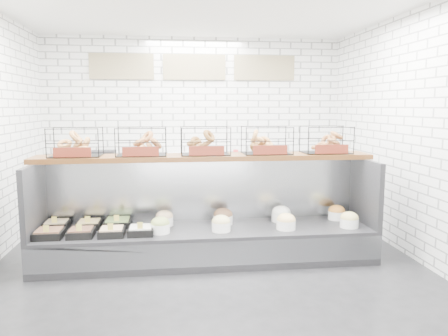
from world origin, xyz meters
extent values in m
plane|color=black|center=(0.00, 0.00, 0.00)|extent=(5.50, 5.50, 0.00)
cube|color=white|center=(0.00, 2.75, 1.50)|extent=(5.00, 0.02, 3.00)
cube|color=white|center=(2.50, 0.00, 1.50)|extent=(0.02, 5.50, 3.00)
cube|color=tan|center=(-1.20, 2.72, 2.50)|extent=(1.05, 0.03, 0.42)
cube|color=tan|center=(0.00, 2.72, 2.50)|extent=(1.05, 0.03, 0.42)
cube|color=tan|center=(1.20, 2.72, 2.50)|extent=(1.05, 0.03, 0.42)
cube|color=black|center=(0.00, 0.30, 0.20)|extent=(4.00, 0.90, 0.40)
cube|color=#93969B|center=(0.00, -0.14, 0.22)|extent=(4.00, 0.03, 0.28)
cube|color=#93969B|center=(0.00, 0.71, 0.80)|extent=(4.00, 0.08, 0.80)
cube|color=black|center=(-1.97, 0.30, 0.80)|extent=(0.06, 0.90, 0.80)
cube|color=black|center=(1.97, 0.30, 0.80)|extent=(0.06, 0.90, 0.80)
cube|color=black|center=(-1.78, 0.12, 0.44)|extent=(0.31, 0.31, 0.08)
cube|color=brown|center=(-1.78, 0.12, 0.48)|extent=(0.26, 0.26, 0.04)
cube|color=gold|center=(-1.78, 0.01, 0.53)|extent=(0.06, 0.01, 0.08)
cube|color=black|center=(-1.79, 0.49, 0.44)|extent=(0.28, 0.28, 0.08)
cube|color=tan|center=(-1.79, 0.49, 0.48)|extent=(0.23, 0.23, 0.04)
cube|color=gold|center=(-1.79, 0.39, 0.53)|extent=(0.06, 0.01, 0.08)
cube|color=black|center=(-1.43, 0.10, 0.44)|extent=(0.28, 0.28, 0.08)
cube|color=brown|center=(-1.43, 0.10, 0.48)|extent=(0.24, 0.24, 0.04)
cube|color=gold|center=(-1.43, 0.01, 0.53)|extent=(0.06, 0.01, 0.08)
cube|color=black|center=(-1.41, 0.45, 0.44)|extent=(0.27, 0.27, 0.08)
cube|color=tan|center=(-1.41, 0.45, 0.48)|extent=(0.23, 0.23, 0.04)
cube|color=gold|center=(-1.41, 0.35, 0.53)|extent=(0.06, 0.01, 0.08)
cube|color=black|center=(-1.10, 0.09, 0.44)|extent=(0.28, 0.28, 0.08)
cube|color=tan|center=(-1.10, 0.09, 0.48)|extent=(0.24, 0.24, 0.04)
cube|color=gold|center=(-1.10, 0.00, 0.53)|extent=(0.06, 0.01, 0.08)
cube|color=black|center=(-1.07, 0.49, 0.44)|extent=(0.31, 0.31, 0.08)
cube|color=#78994E|center=(-1.07, 0.49, 0.48)|extent=(0.27, 0.27, 0.04)
cube|color=gold|center=(-1.07, 0.38, 0.53)|extent=(0.06, 0.01, 0.08)
cube|color=black|center=(-0.77, 0.11, 0.44)|extent=(0.28, 0.28, 0.08)
cube|color=silver|center=(-0.77, 0.11, 0.48)|extent=(0.24, 0.24, 0.04)
cube|color=gold|center=(-0.77, 0.01, 0.53)|extent=(0.06, 0.01, 0.08)
cylinder|color=white|center=(-0.55, 0.15, 0.46)|extent=(0.22, 0.22, 0.11)
ellipsoid|color=#88974D|center=(-0.55, 0.15, 0.52)|extent=(0.22, 0.22, 0.15)
cylinder|color=white|center=(-0.51, 0.46, 0.46)|extent=(0.22, 0.22, 0.11)
ellipsoid|color=tan|center=(-0.51, 0.46, 0.52)|extent=(0.21, 0.21, 0.15)
cylinder|color=white|center=(0.15, 0.14, 0.46)|extent=(0.22, 0.22, 0.11)
ellipsoid|color=#CEBE7E|center=(0.15, 0.14, 0.52)|extent=(0.22, 0.22, 0.15)
cylinder|color=white|center=(0.21, 0.45, 0.46)|extent=(0.24, 0.24, 0.11)
ellipsoid|color=brown|center=(0.21, 0.45, 0.52)|extent=(0.24, 0.24, 0.17)
cylinder|color=white|center=(0.92, 0.12, 0.46)|extent=(0.23, 0.23, 0.11)
ellipsoid|color=#E2BD74|center=(0.92, 0.12, 0.52)|extent=(0.22, 0.22, 0.16)
cylinder|color=white|center=(0.96, 0.48, 0.46)|extent=(0.24, 0.24, 0.11)
ellipsoid|color=silver|center=(0.96, 0.48, 0.52)|extent=(0.24, 0.24, 0.17)
cylinder|color=white|center=(1.70, 0.11, 0.46)|extent=(0.22, 0.22, 0.11)
ellipsoid|color=tan|center=(1.70, 0.11, 0.52)|extent=(0.22, 0.22, 0.15)
cylinder|color=white|center=(1.69, 0.48, 0.46)|extent=(0.22, 0.22, 0.11)
ellipsoid|color=#C47829|center=(1.69, 0.48, 0.52)|extent=(0.21, 0.21, 0.15)
cube|color=#41220E|center=(0.00, 0.52, 1.23)|extent=(4.10, 0.50, 0.06)
cube|color=black|center=(-1.53, 0.52, 1.43)|extent=(0.60, 0.38, 0.34)
cube|color=#5E1E11|center=(-1.53, 0.32, 1.33)|extent=(0.42, 0.02, 0.11)
cube|color=black|center=(-0.77, 0.52, 1.43)|extent=(0.60, 0.38, 0.34)
cube|color=#5E1E11|center=(-0.77, 0.32, 1.33)|extent=(0.42, 0.02, 0.11)
cube|color=black|center=(0.00, 0.52, 1.43)|extent=(0.60, 0.38, 0.34)
cube|color=#5E1E11|center=(0.00, 0.32, 1.33)|extent=(0.42, 0.02, 0.11)
cube|color=black|center=(0.77, 0.52, 1.43)|extent=(0.60, 0.38, 0.34)
cube|color=#5E1E11|center=(0.77, 0.32, 1.33)|extent=(0.42, 0.02, 0.11)
cube|color=black|center=(1.53, 0.52, 1.43)|extent=(0.60, 0.38, 0.34)
cube|color=#5E1E11|center=(1.53, 0.32, 1.33)|extent=(0.42, 0.02, 0.11)
cube|color=#93969B|center=(0.00, 2.43, 0.45)|extent=(4.00, 0.60, 0.90)
cube|color=black|center=(-1.51, 2.39, 1.02)|extent=(0.40, 0.30, 0.24)
cube|color=silver|center=(-0.30, 2.48, 0.99)|extent=(0.35, 0.28, 0.18)
cylinder|color=red|center=(0.67, 2.47, 1.01)|extent=(0.09, 0.09, 0.22)
cube|color=black|center=(1.18, 2.38, 1.05)|extent=(0.30, 0.30, 0.30)
camera|label=1|loc=(-0.42, -4.79, 1.85)|focal=35.00mm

